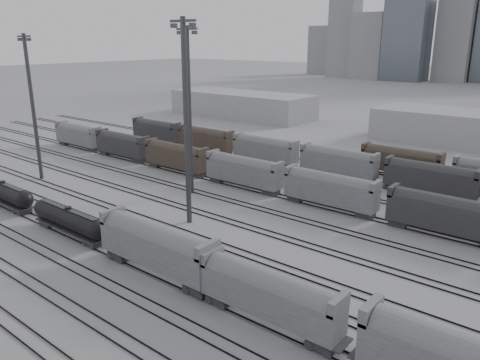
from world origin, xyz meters
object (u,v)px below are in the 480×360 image
Objects in this scene: hopper_car_a at (157,245)px; hopper_car_b at (269,293)px; tank_car_a at (4,192)px; light_mast_a at (32,105)px; light_mast_c at (186,119)px; tank_car_b at (69,219)px.

hopper_car_a is 1.11× the size of hopper_car_b.
light_mast_a reaches higher than tank_car_a.
tank_car_a is at bearing -154.21° from light_mast_c.
tank_car_a is 1.01× the size of tank_car_b.
hopper_car_a is 15.12m from hopper_car_b.
tank_car_b is at bearing 180.00° from hopper_car_a.
light_mast_c is (37.33, 1.84, 0.94)m from light_mast_a.
hopper_car_a is at bearing -57.95° from light_mast_c.
hopper_car_b is 0.52× the size of light_mast_c.
hopper_car_a is 48.20m from light_mast_a.
hopper_car_a is 0.57× the size of light_mast_c.
hopper_car_a is at bearing 0.00° from tank_car_a.
light_mast_c reaches higher than tank_car_b.
hopper_car_b is (51.00, 0.00, 0.95)m from tank_car_a.
light_mast_a is 0.94× the size of light_mast_c.
light_mast_a is at bearing -177.17° from light_mast_c.
hopper_car_a is at bearing 0.00° from tank_car_b.
light_mast_c is (9.10, 13.31, 12.63)m from tank_car_b.
hopper_car_b reaches higher than tank_car_a.
tank_car_a is 0.60× the size of light_mast_a.
hopper_car_a reaches higher than hopper_car_b.
hopper_car_b is at bearing 0.00° from tank_car_a.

